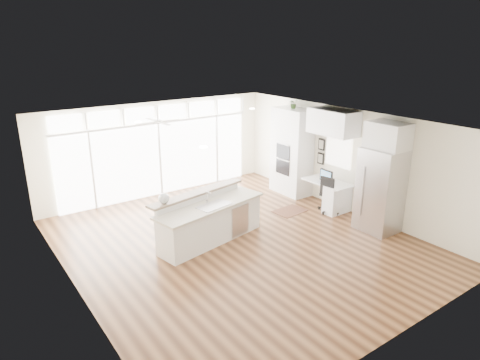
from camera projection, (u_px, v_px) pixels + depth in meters
floor at (239, 243)px, 9.63m from camera, size 7.00×8.00×0.02m
ceiling at (239, 124)px, 8.77m from camera, size 7.00×8.00×0.02m
wall_back at (158, 149)px, 12.28m from camera, size 7.00×0.04×2.70m
wall_front at (401, 262)px, 6.11m from camera, size 7.00×0.04×2.70m
wall_left at (71, 226)px, 7.26m from camera, size 0.04×8.00×2.70m
wall_right at (348, 160)px, 11.13m from camera, size 0.04×8.00×2.70m
glass_wall at (159, 159)px, 12.33m from camera, size 5.80×0.06×2.08m
transom_row at (157, 113)px, 11.90m from camera, size 5.90×0.06×0.40m
desk_window at (339, 151)px, 11.28m from camera, size 0.04×0.85×0.85m
ceiling_fan at (158, 118)px, 10.72m from camera, size 1.16×1.16×0.32m
recessed_lights at (233, 124)px, 8.93m from camera, size 3.40×3.00×0.02m
oven_cabinet at (292, 152)px, 12.37m from camera, size 0.64×1.20×2.50m
desk_nook at (327, 195)px, 11.47m from camera, size 0.72×1.30×0.76m
upper_cabinets at (333, 122)px, 10.86m from camera, size 0.64×1.30×0.64m
refrigerator at (380, 190)px, 9.99m from camera, size 0.76×0.90×2.00m
fridge_cabinet at (388, 135)px, 9.61m from camera, size 0.64×0.90×0.60m
framed_photos at (321, 151)px, 11.80m from camera, size 0.06×0.22×0.80m
kitchen_island at (211, 219)px, 9.57m from camera, size 2.85×1.51×1.07m
rug at (290, 211)px, 11.37m from camera, size 0.87×0.66×0.01m
office_chair at (331, 194)px, 11.18m from camera, size 0.58×0.55×1.00m
fishbowl at (164, 198)px, 8.97m from camera, size 0.29×0.29×0.23m
monitor at (326, 176)px, 11.24m from camera, size 0.08×0.43×0.35m
keyboard at (321, 183)px, 11.20m from camera, size 0.15×0.30×0.01m
potted_plant at (293, 105)px, 11.93m from camera, size 0.27×0.30×0.22m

